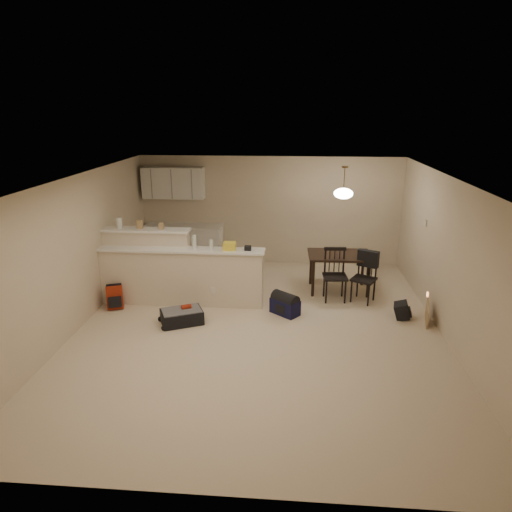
# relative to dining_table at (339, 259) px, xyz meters

# --- Properties ---
(room) EXTENTS (7.00, 7.02, 2.50)m
(room) POSITION_rel_dining_table_xyz_m (-1.48, -1.81, 0.57)
(room) COLOR beige
(room) RESTS_ON ground
(breakfast_bar) EXTENTS (3.08, 0.58, 1.39)m
(breakfast_bar) POSITION_rel_dining_table_xyz_m (-3.23, -0.83, -0.07)
(breakfast_bar) COLOR beige
(breakfast_bar) RESTS_ON ground
(upper_cabinets) EXTENTS (1.40, 0.34, 0.70)m
(upper_cabinets) POSITION_rel_dining_table_xyz_m (-3.68, 1.51, 1.22)
(upper_cabinets) COLOR white
(upper_cabinets) RESTS_ON room
(kitchen_counter) EXTENTS (1.80, 0.60, 0.90)m
(kitchen_counter) POSITION_rel_dining_table_xyz_m (-3.48, 1.38, -0.23)
(kitchen_counter) COLOR white
(kitchen_counter) RESTS_ON ground
(thermostat) EXTENTS (0.02, 0.12, 0.12)m
(thermostat) POSITION_rel_dining_table_xyz_m (1.51, -0.26, 0.82)
(thermostat) COLOR beige
(thermostat) RESTS_ON room
(jar) EXTENTS (0.10, 0.10, 0.20)m
(jar) POSITION_rel_dining_table_xyz_m (-4.16, -0.69, 0.81)
(jar) COLOR silver
(jar) RESTS_ON breakfast_bar
(cereal_box) EXTENTS (0.10, 0.07, 0.16)m
(cereal_box) POSITION_rel_dining_table_xyz_m (-3.77, -0.69, 0.79)
(cereal_box) COLOR tan
(cereal_box) RESTS_ON breakfast_bar
(small_box) EXTENTS (0.08, 0.06, 0.12)m
(small_box) POSITION_rel_dining_table_xyz_m (-3.37, -0.69, 0.77)
(small_box) COLOR tan
(small_box) RESTS_ON breakfast_bar
(bottle_a) EXTENTS (0.07, 0.07, 0.26)m
(bottle_a) POSITION_rel_dining_table_xyz_m (-2.71, -0.91, 0.54)
(bottle_a) COLOR silver
(bottle_a) RESTS_ON breakfast_bar
(bottle_b) EXTENTS (0.06, 0.06, 0.18)m
(bottle_b) POSITION_rel_dining_table_xyz_m (-2.40, -0.91, 0.50)
(bottle_b) COLOR silver
(bottle_b) RESTS_ON breakfast_bar
(bag_lump) EXTENTS (0.22, 0.18, 0.14)m
(bag_lump) POSITION_rel_dining_table_xyz_m (-2.07, -0.91, 0.48)
(bag_lump) COLOR tan
(bag_lump) RESTS_ON breakfast_bar
(pouch) EXTENTS (0.12, 0.10, 0.08)m
(pouch) POSITION_rel_dining_table_xyz_m (-1.74, -0.91, 0.45)
(pouch) COLOR tan
(pouch) RESTS_ON breakfast_bar
(dining_table) EXTENTS (1.25, 0.85, 0.77)m
(dining_table) POSITION_rel_dining_table_xyz_m (0.00, 0.00, 0.00)
(dining_table) COLOR black
(dining_table) RESTS_ON ground
(pendant_lamp) EXTENTS (0.36, 0.36, 0.62)m
(pendant_lamp) POSITION_rel_dining_table_xyz_m (-0.00, -0.00, 1.31)
(pendant_lamp) COLOR brown
(pendant_lamp) RESTS_ON room
(dining_chair_near) EXTENTS (0.47, 0.45, 1.01)m
(dining_chair_near) POSITION_rel_dining_table_xyz_m (-0.12, -0.49, -0.17)
(dining_chair_near) COLOR black
(dining_chair_near) RESTS_ON ground
(dining_chair_far) EXTENTS (0.55, 0.54, 0.95)m
(dining_chair_far) POSITION_rel_dining_table_xyz_m (0.42, -0.52, -0.20)
(dining_chair_far) COLOR black
(dining_chair_far) RESTS_ON ground
(suitcase) EXTENTS (0.81, 0.69, 0.23)m
(suitcase) POSITION_rel_dining_table_xyz_m (-2.81, -1.71, -0.56)
(suitcase) COLOR black
(suitcase) RESTS_ON ground
(red_backpack) EXTENTS (0.33, 0.27, 0.43)m
(red_backpack) POSITION_rel_dining_table_xyz_m (-4.18, -1.20, -0.46)
(red_backpack) COLOR maroon
(red_backpack) RESTS_ON ground
(navy_duffel) EXTENTS (0.57, 0.54, 0.28)m
(navy_duffel) POSITION_rel_dining_table_xyz_m (-1.05, -1.20, -0.54)
(navy_duffel) COLOR #101133
(navy_duffel) RESTS_ON ground
(black_daypack) EXTENTS (0.28, 0.35, 0.27)m
(black_daypack) POSITION_rel_dining_table_xyz_m (1.00, -1.20, -0.54)
(black_daypack) COLOR black
(black_daypack) RESTS_ON ground
(cardboard_sheet) EXTENTS (0.12, 0.47, 0.36)m
(cardboard_sheet) POSITION_rel_dining_table_xyz_m (1.37, -1.42, -0.50)
(cardboard_sheet) COLOR tan
(cardboard_sheet) RESTS_ON ground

